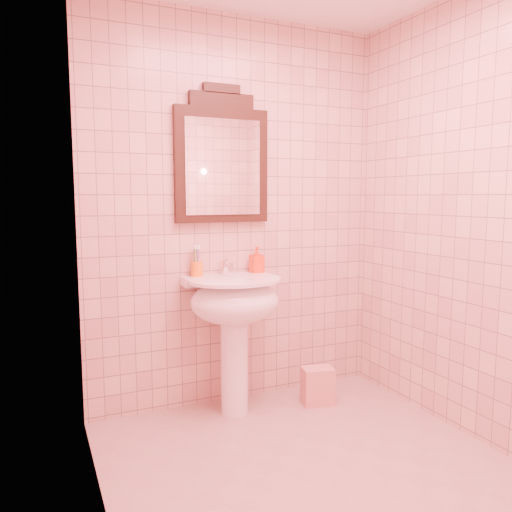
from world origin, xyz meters
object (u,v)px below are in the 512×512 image
pedestal_sink (235,311)px  soap_dispenser (257,260)px  towel (317,386)px  mirror (222,159)px  toothbrush_cup (197,268)px

pedestal_sink → soap_dispenser: size_ratio=5.01×
pedestal_sink → towel: pedestal_sink is taller
mirror → towel: bearing=-28.2°
soap_dispenser → mirror: bearing=164.5°
pedestal_sink → towel: bearing=-9.6°
mirror → soap_dispenser: 0.68m
toothbrush_cup → towel: (0.73, -0.27, -0.79)m
toothbrush_cup → pedestal_sink: bearing=-43.3°
soap_dispenser → towel: bearing=-41.2°
pedestal_sink → mirror: mirror is taller
pedestal_sink → towel: 0.77m
mirror → soap_dispenser: size_ratio=4.98×
soap_dispenser → towel: soap_dispenser is taller
toothbrush_cup → soap_dispenser: same height
mirror → toothbrush_cup: 0.71m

